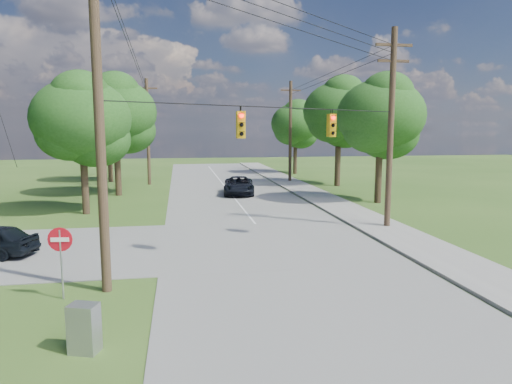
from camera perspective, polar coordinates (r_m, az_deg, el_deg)
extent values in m
plane|color=#33551C|center=(15.80, -1.23, -11.78)|extent=(140.00, 140.00, 0.00)
cube|color=gray|center=(20.84, 2.23, -6.85)|extent=(10.00, 100.00, 0.03)
cube|color=#9D9B93|center=(23.11, 18.80, -5.68)|extent=(2.60, 100.00, 0.12)
cylinder|color=#4C3A27|center=(15.33, -19.08, 10.02)|extent=(0.32, 0.32, 12.00)
cylinder|color=#4C3A27|center=(25.27, 16.48, 7.42)|extent=(0.32, 0.32, 10.50)
cube|color=#4C3A27|center=(25.63, 16.88, 17.19)|extent=(2.00, 0.12, 0.14)
cube|color=#4C3A27|center=(25.50, 16.80, 15.42)|extent=(1.70, 0.12, 0.14)
cylinder|color=#4C3A27|center=(46.07, 4.31, 7.48)|extent=(0.32, 0.32, 10.00)
cube|color=#4C3A27|center=(46.22, 4.36, 12.57)|extent=(2.00, 0.12, 0.14)
cylinder|color=#4C3A27|center=(44.81, -13.36, 7.28)|extent=(0.32, 0.32, 10.00)
cube|color=#4C3A27|center=(44.97, -13.53, 12.51)|extent=(2.00, 0.12, 0.14)
cylinder|color=black|center=(20.04, 3.36, 22.42)|extent=(13.52, 7.63, 1.53)
cylinder|color=black|center=(19.95, 3.35, 21.31)|extent=(13.52, 7.63, 1.53)
cylinder|color=black|center=(19.86, 3.34, 20.19)|extent=(13.52, 7.63, 1.53)
cylinder|color=black|center=(35.71, 8.76, 14.29)|extent=(0.03, 22.00, 0.53)
cylinder|color=black|center=(30.41, -15.13, 16.68)|extent=(0.43, 29.60, 2.03)
cylinder|color=black|center=(35.67, 8.74, 13.65)|extent=(0.03, 22.00, 0.53)
cylinder|color=black|center=(30.35, -15.10, 15.93)|extent=(0.43, 29.60, 2.03)
cylinder|color=black|center=(19.42, 3.26, 10.49)|extent=(13.52, 7.63, 0.04)
cube|color=#E5A90D|center=(17.90, -1.88, 8.39)|extent=(0.32, 0.22, 1.05)
sphere|color=#FF0C05|center=(17.77, -1.82, 9.53)|extent=(0.17, 0.17, 0.17)
cube|color=#E5A90D|center=(18.14, -1.98, 8.39)|extent=(0.32, 0.22, 1.05)
sphere|color=#FF0C05|center=(18.28, -2.04, 9.48)|extent=(0.17, 0.17, 0.17)
cube|color=#E5A90D|center=(21.49, 9.51, 8.21)|extent=(0.32, 0.22, 1.05)
sphere|color=#FF0C05|center=(21.37, 9.66, 9.15)|extent=(0.17, 0.17, 0.17)
cube|color=#E5A90D|center=(21.72, 9.30, 8.21)|extent=(0.32, 0.22, 1.05)
sphere|color=#FF0C05|center=(21.86, 9.20, 9.13)|extent=(0.17, 0.17, 0.17)
cylinder|color=#483224|center=(30.52, -20.58, 0.34)|extent=(0.45, 0.45, 3.15)
ellipsoid|color=#1E4B16|center=(30.29, -20.98, 8.56)|extent=(6.00, 6.00, 4.92)
cylinder|color=#483224|center=(38.19, -16.87, 2.20)|extent=(0.50, 0.50, 3.50)
ellipsoid|color=#1E4B16|center=(38.05, -17.16, 9.48)|extent=(6.40, 6.40, 5.25)
cylinder|color=#483224|center=(48.34, -17.75, 3.18)|extent=(0.48, 0.47, 3.32)
ellipsoid|color=#1E4B16|center=(48.22, -17.98, 8.65)|extent=(6.00, 6.00, 4.92)
cylinder|color=#483224|center=(34.02, 15.04, 1.46)|extent=(0.48, 0.48, 3.32)
ellipsoid|color=#1E4B16|center=(33.84, 15.33, 9.23)|extent=(6.20, 6.20, 5.08)
cylinder|color=#483224|center=(43.42, 10.16, 3.17)|extent=(0.52, 0.52, 3.67)
ellipsoid|color=#1E4B16|center=(43.31, 10.33, 9.90)|extent=(6.60, 6.60, 5.41)
cylinder|color=#483224|center=(54.59, 4.91, 3.93)|extent=(0.45, 0.45, 3.15)
ellipsoid|color=#1E4B16|center=(54.46, 4.96, 8.52)|extent=(5.80, 5.80, 4.76)
imported|color=black|center=(37.13, -2.16, 0.82)|extent=(2.98, 5.40, 1.43)
cube|color=#939598|center=(12.07, -20.69, -15.66)|extent=(0.78, 0.67, 1.20)
cylinder|color=#939598|center=(15.63, -23.13, -8.36)|extent=(0.06, 0.06, 2.22)
cylinder|color=red|center=(15.44, -23.30, -5.47)|extent=(0.77, 0.12, 0.77)
cube|color=white|center=(15.41, -23.32, -5.50)|extent=(0.56, 0.10, 0.13)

